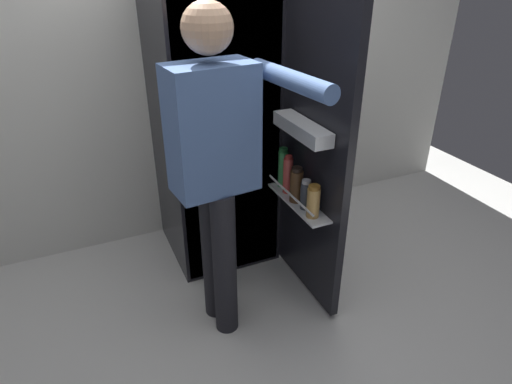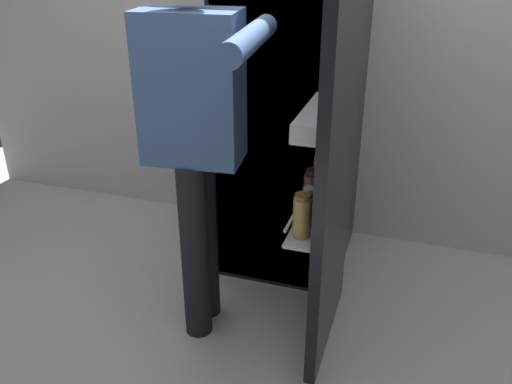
% 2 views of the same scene
% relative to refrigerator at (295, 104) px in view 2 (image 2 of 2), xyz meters
% --- Properties ---
extents(ground_plane, '(5.41, 5.41, 0.00)m').
position_rel_refrigerator_xyz_m(ground_plane, '(-0.02, -0.53, -0.88)').
color(ground_plane, silver).
extents(kitchen_wall, '(4.40, 0.10, 2.50)m').
position_rel_refrigerator_xyz_m(kitchen_wall, '(-0.02, 0.43, 0.37)').
color(kitchen_wall, silver).
rests_on(kitchen_wall, ground_plane).
extents(refrigerator, '(0.68, 1.29, 1.77)m').
position_rel_refrigerator_xyz_m(refrigerator, '(0.00, 0.00, 0.00)').
color(refrigerator, black).
rests_on(refrigerator, ground_plane).
extents(person, '(0.56, 0.67, 1.64)m').
position_rel_refrigerator_xyz_m(person, '(-0.24, -0.64, 0.09)').
color(person, black).
rests_on(person, ground_plane).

